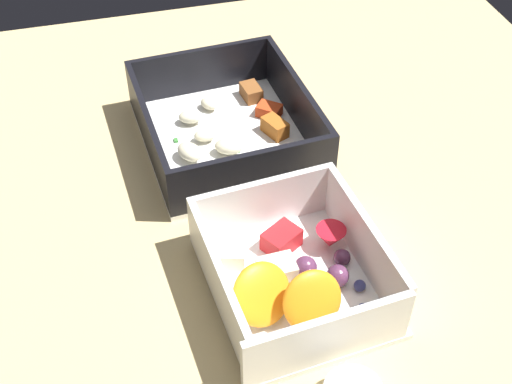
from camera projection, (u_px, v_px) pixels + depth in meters
table_surface at (266, 220)px, 63.14cm from camera, size 80.00×80.00×2.00cm
pasta_container at (227, 130)px, 68.50cm from camera, size 19.78×17.46×5.82cm
fruit_bowl at (294, 275)px, 54.39cm from camera, size 16.46×14.50×5.73cm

